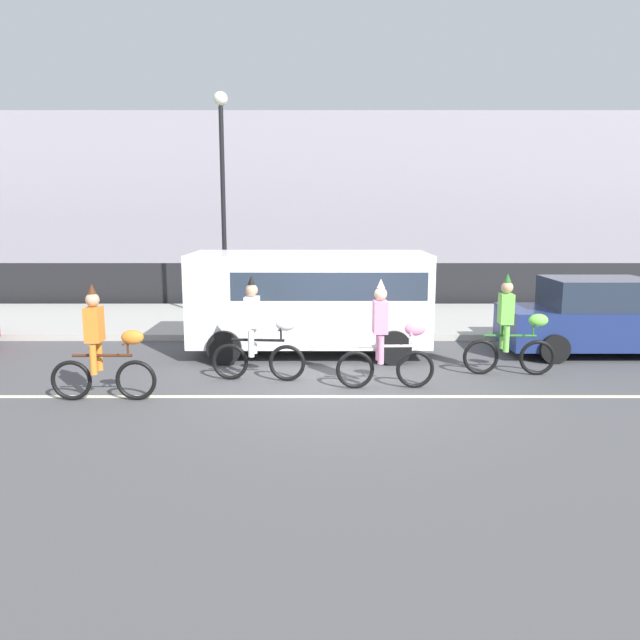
{
  "coord_description": "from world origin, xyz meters",
  "views": [
    {
      "loc": [
        -0.53,
        -10.5,
        3.06
      ],
      "look_at": [
        -0.49,
        1.2,
        1.0
      ],
      "focal_mm": 35.0,
      "sensor_mm": 36.0,
      "label": 1
    }
  ],
  "objects_px": {
    "parade_cyclist_lime": "(509,331)",
    "parked_van_white": "(311,295)",
    "parked_car_navy": "(596,318)",
    "parade_cyclist_pink": "(384,341)",
    "street_lamp_post": "(220,174)",
    "parade_cyclist_orange": "(100,350)",
    "parade_cyclist_zebra": "(257,335)"
  },
  "relations": [
    {
      "from": "parade_cyclist_zebra",
      "to": "street_lamp_post",
      "type": "xyz_separation_m",
      "value": [
        -1.4,
        5.36,
        3.15
      ]
    },
    {
      "from": "parade_cyclist_zebra",
      "to": "parade_cyclist_lime",
      "type": "height_order",
      "value": "same"
    },
    {
      "from": "parade_cyclist_orange",
      "to": "street_lamp_post",
      "type": "distance_m",
      "value": 7.35
    },
    {
      "from": "parked_car_navy",
      "to": "street_lamp_post",
      "type": "relative_size",
      "value": 0.7
    },
    {
      "from": "parade_cyclist_orange",
      "to": "parked_car_navy",
      "type": "height_order",
      "value": "parade_cyclist_orange"
    },
    {
      "from": "parade_cyclist_zebra",
      "to": "parked_car_navy",
      "type": "distance_m",
      "value": 7.41
    },
    {
      "from": "parade_cyclist_orange",
      "to": "street_lamp_post",
      "type": "relative_size",
      "value": 0.33
    },
    {
      "from": "parade_cyclist_pink",
      "to": "street_lamp_post",
      "type": "bearing_deg",
      "value": 121.9
    },
    {
      "from": "parade_cyclist_lime",
      "to": "street_lamp_post",
      "type": "relative_size",
      "value": 0.33
    },
    {
      "from": "parade_cyclist_lime",
      "to": "parked_car_navy",
      "type": "bearing_deg",
      "value": 35.78
    },
    {
      "from": "parade_cyclist_zebra",
      "to": "street_lamp_post",
      "type": "distance_m",
      "value": 6.37
    },
    {
      "from": "parade_cyclist_orange",
      "to": "parade_cyclist_pink",
      "type": "distance_m",
      "value": 4.71
    },
    {
      "from": "parked_car_navy",
      "to": "parked_van_white",
      "type": "bearing_deg",
      "value": 179.69
    },
    {
      "from": "parade_cyclist_orange",
      "to": "parked_van_white",
      "type": "bearing_deg",
      "value": 45.14
    },
    {
      "from": "street_lamp_post",
      "to": "parked_van_white",
      "type": "bearing_deg",
      "value": -53.48
    },
    {
      "from": "parked_van_white",
      "to": "street_lamp_post",
      "type": "distance_m",
      "value": 4.8
    },
    {
      "from": "parade_cyclist_zebra",
      "to": "parade_cyclist_pink",
      "type": "bearing_deg",
      "value": -12.74
    },
    {
      "from": "parade_cyclist_zebra",
      "to": "street_lamp_post",
      "type": "height_order",
      "value": "street_lamp_post"
    },
    {
      "from": "parade_cyclist_orange",
      "to": "street_lamp_post",
      "type": "bearing_deg",
      "value": 81.28
    },
    {
      "from": "parade_cyclist_orange",
      "to": "parade_cyclist_lime",
      "type": "height_order",
      "value": "same"
    },
    {
      "from": "parade_cyclist_zebra",
      "to": "street_lamp_post",
      "type": "relative_size",
      "value": 0.33
    },
    {
      "from": "parade_cyclist_lime",
      "to": "street_lamp_post",
      "type": "distance_m",
      "value": 8.45
    },
    {
      "from": "parked_car_navy",
      "to": "street_lamp_post",
      "type": "bearing_deg",
      "value": 159.25
    },
    {
      "from": "parade_cyclist_lime",
      "to": "parked_van_white",
      "type": "relative_size",
      "value": 0.38
    },
    {
      "from": "street_lamp_post",
      "to": "parked_car_navy",
      "type": "bearing_deg",
      "value": -20.75
    },
    {
      "from": "parade_cyclist_lime",
      "to": "parked_car_navy",
      "type": "xyz_separation_m",
      "value": [
        2.42,
        1.74,
        -0.06
      ]
    },
    {
      "from": "parked_van_white",
      "to": "parked_car_navy",
      "type": "height_order",
      "value": "parked_van_white"
    },
    {
      "from": "parade_cyclist_lime",
      "to": "parade_cyclist_pink",
      "type": "bearing_deg",
      "value": -159.49
    },
    {
      "from": "parade_cyclist_lime",
      "to": "parked_van_white",
      "type": "distance_m",
      "value": 4.14
    },
    {
      "from": "street_lamp_post",
      "to": "parade_cyclist_pink",
      "type": "bearing_deg",
      "value": -58.1
    },
    {
      "from": "parade_cyclist_zebra",
      "to": "parked_van_white",
      "type": "relative_size",
      "value": 0.38
    },
    {
      "from": "parade_cyclist_pink",
      "to": "parked_car_navy",
      "type": "relative_size",
      "value": 0.47
    }
  ]
}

